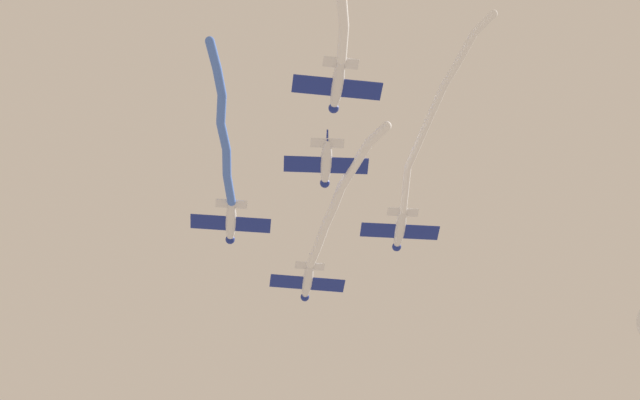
# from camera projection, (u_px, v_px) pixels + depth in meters

# --- Properties ---
(airplane_lead) EXTENTS (5.94, 5.97, 1.73)m
(airplane_lead) POSITION_uv_depth(u_px,v_px,m) (307.00, 282.00, 85.39)
(airplane_lead) COLOR silver
(smoke_trail_lead) EXTENTS (9.76, 15.46, 1.12)m
(smoke_trail_lead) POSITION_uv_depth(u_px,v_px,m) (340.00, 198.00, 77.87)
(smoke_trail_lead) COLOR white
(airplane_left_wing) EXTENTS (5.84, 6.06, 1.73)m
(airplane_left_wing) POSITION_uv_depth(u_px,v_px,m) (231.00, 222.00, 79.54)
(airplane_left_wing) COLOR silver
(smoke_trail_left_wing) EXTENTS (13.01, 9.44, 2.01)m
(smoke_trail_left_wing) POSITION_uv_depth(u_px,v_px,m) (223.00, 125.00, 73.15)
(smoke_trail_left_wing) COLOR #4C75DB
(airplane_right_wing) EXTENTS (5.75, 6.14, 1.73)m
(airplane_right_wing) POSITION_uv_depth(u_px,v_px,m) (400.00, 230.00, 81.18)
(airplane_right_wing) COLOR silver
(smoke_trail_right_wing) EXTENTS (11.87, 16.38, 1.94)m
(smoke_trail_right_wing) POSITION_uv_depth(u_px,v_px,m) (434.00, 117.00, 73.39)
(smoke_trail_right_wing) COLOR white
(airplane_slot) EXTENTS (5.65, 6.22, 1.73)m
(airplane_slot) POSITION_uv_depth(u_px,v_px,m) (326.00, 163.00, 75.25)
(airplane_slot) COLOR silver
(airplane_trail) EXTENTS (5.94, 5.97, 1.73)m
(airplane_trail) POSITION_uv_depth(u_px,v_px,m) (337.00, 86.00, 70.69)
(airplane_trail) COLOR silver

